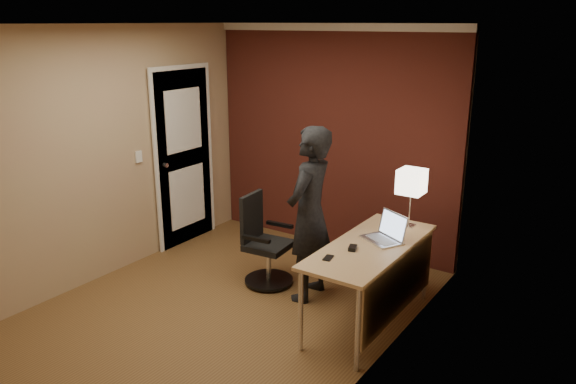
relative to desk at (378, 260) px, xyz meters
The scene contains 8 objects.
room 1.97m from the desk, 147.28° to the left, with size 4.00×4.00×4.00m.
desk is the anchor object (origin of this frame).
desk_lamp 0.80m from the desk, 87.98° to the left, with size 0.22×0.22×0.54m.
laptop 0.26m from the desk, 92.65° to the left, with size 0.41×0.38×0.23m.
mouse 0.28m from the desk, 128.10° to the right, with size 0.06×0.10×0.03m, color black.
phone 0.52m from the desk, 116.36° to the right, with size 0.06×0.12×0.01m, color black.
office_chair 1.31m from the desk, behind, with size 0.48×0.52×0.89m.
person 0.80m from the desk, behind, with size 0.60×0.39×1.64m, color black.
Camera 1 is at (3.04, -3.44, 2.52)m, focal length 35.00 mm.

